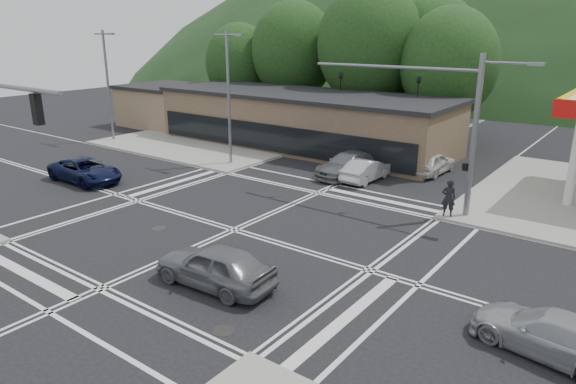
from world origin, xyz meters
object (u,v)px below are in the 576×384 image
Objects in this scene: car_grey_center at (215,266)px; car_queue_a at (366,170)px; car_queue_b at (432,163)px; car_northbound at (348,164)px; car_silver_east at (551,334)px; pedestrian at (449,198)px; car_blue_west at (85,170)px.

car_grey_center is 15.75m from car_queue_a.
car_queue_b reaches higher than car_queue_a.
car_silver_east is at bearing -35.12° from car_northbound.
pedestrian is (6.50, -3.59, 0.40)m from car_queue_a.
car_silver_east is 19.47m from car_northbound.
car_grey_center is at bearing -107.81° from car_blue_west.
car_queue_b is at bearing -122.37° from car_queue_a.
car_grey_center is 19.60m from car_queue_b.
car_queue_b is at bearing 175.04° from car_grey_center.
car_grey_center is 12.75m from pedestrian.
car_silver_east is at bearing 101.00° from car_grey_center.
pedestrian reaches higher than car_grey_center.
car_blue_west is 22.04m from car_queue_b.
car_blue_west is at bearing -2.34° from pedestrian.
car_blue_west is 1.00× the size of car_northbound.
pedestrian reaches higher than car_silver_east.
car_northbound reaches higher than car_queue_a.
car_queue_b is at bearing -84.65° from pedestrian.
car_northbound is at bearing 44.55° from car_queue_b.
pedestrian is (-6.41, 9.22, 0.42)m from car_silver_east.
pedestrian reaches higher than car_blue_west.
car_grey_center is 11.07m from car_silver_east.
pedestrian reaches higher than car_northbound.
car_northbound is (-14.41, 13.08, 0.09)m from car_silver_east.
car_blue_west reaches higher than car_queue_a.
car_northbound is 2.78× the size of pedestrian.
car_blue_west is 1.10× the size of car_grey_center.
car_silver_east is 0.88× the size of car_northbound.
car_queue_a is at bearing -2.89° from car_northbound.
car_grey_center is 16.28m from car_northbound.
car_queue_b is (-10.23, 16.81, 0.07)m from car_silver_east.
pedestrian is at bearing -136.29° from car_silver_east.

